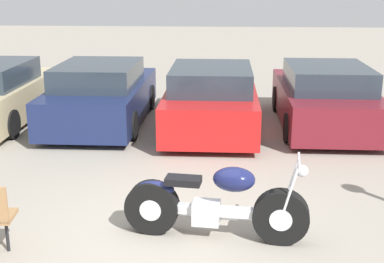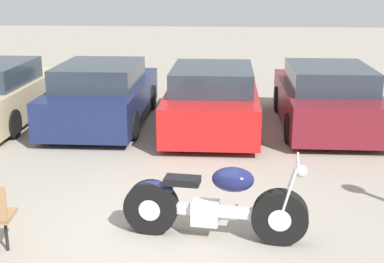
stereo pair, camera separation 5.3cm
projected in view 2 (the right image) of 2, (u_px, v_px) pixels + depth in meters
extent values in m
plane|color=gray|center=(168.00, 237.00, 6.76)|extent=(60.00, 60.00, 0.00)
cylinder|color=black|center=(280.00, 217.00, 6.52)|extent=(0.71, 0.28, 0.69)
cylinder|color=silver|center=(280.00, 217.00, 6.52)|extent=(0.30, 0.25, 0.28)
cylinder|color=black|center=(151.00, 207.00, 6.80)|extent=(0.71, 0.28, 0.69)
cylinder|color=silver|center=(151.00, 207.00, 6.80)|extent=(0.30, 0.25, 0.28)
cube|color=silver|center=(214.00, 211.00, 6.65)|extent=(1.24, 0.25, 0.12)
cube|color=silver|center=(205.00, 213.00, 6.68)|extent=(0.36, 0.28, 0.30)
ellipsoid|color=#191E4C|center=(233.00, 179.00, 6.49)|extent=(0.56, 0.41, 0.30)
cube|color=black|center=(182.00, 181.00, 6.62)|extent=(0.46, 0.29, 0.09)
ellipsoid|color=#191E4C|center=(155.00, 189.00, 6.72)|extent=(0.50, 0.25, 0.20)
cylinder|color=silver|center=(289.00, 193.00, 6.31)|extent=(0.22, 0.06, 0.74)
cylinder|color=silver|center=(289.00, 187.00, 6.48)|extent=(0.22, 0.06, 0.74)
cylinder|color=silver|center=(298.00, 161.00, 6.28)|extent=(0.10, 0.62, 0.03)
sphere|color=silver|center=(301.00, 171.00, 6.31)|extent=(0.15, 0.15, 0.15)
cylinder|color=silver|center=(190.00, 214.00, 6.88)|extent=(1.24, 0.22, 0.08)
cylinder|color=black|center=(53.00, 96.00, 13.36)|extent=(0.20, 0.60, 0.60)
cylinder|color=black|center=(12.00, 124.00, 10.83)|extent=(0.20, 0.60, 0.60)
cube|color=#19234C|center=(103.00, 100.00, 11.99)|extent=(1.88, 4.26, 0.77)
cube|color=#28333D|center=(99.00, 74.00, 11.57)|extent=(1.65, 2.21, 0.48)
cylinder|color=black|center=(81.00, 96.00, 13.37)|extent=(0.20, 0.60, 0.60)
cylinder|color=black|center=(151.00, 97.00, 13.25)|extent=(0.20, 0.60, 0.60)
cylinder|color=black|center=(46.00, 124.00, 10.84)|extent=(0.20, 0.60, 0.60)
cylinder|color=black|center=(132.00, 125.00, 10.72)|extent=(0.20, 0.60, 0.60)
cube|color=red|center=(212.00, 104.00, 11.56)|extent=(1.88, 4.26, 0.77)
cube|color=#28333D|center=(212.00, 78.00, 11.14)|extent=(1.65, 2.21, 0.48)
cylinder|color=black|center=(178.00, 100.00, 12.94)|extent=(0.20, 0.60, 0.60)
cylinder|color=black|center=(251.00, 101.00, 12.83)|extent=(0.20, 0.60, 0.60)
cylinder|color=black|center=(165.00, 130.00, 10.41)|extent=(0.20, 0.60, 0.60)
cylinder|color=black|center=(256.00, 132.00, 10.29)|extent=(0.20, 0.60, 0.60)
cube|color=maroon|center=(325.00, 103.00, 11.68)|extent=(1.88, 4.26, 0.77)
cube|color=#28333D|center=(329.00, 77.00, 11.26)|extent=(1.65, 2.21, 0.48)
cylinder|color=black|center=(279.00, 99.00, 13.06)|extent=(0.20, 0.60, 0.60)
cylinder|color=black|center=(352.00, 100.00, 12.95)|extent=(0.20, 0.60, 0.60)
cylinder|color=black|center=(290.00, 128.00, 10.53)|extent=(0.20, 0.60, 0.60)
cylinder|color=black|center=(381.00, 130.00, 10.42)|extent=(0.20, 0.60, 0.60)
cylinder|color=black|center=(6.00, 233.00, 6.37)|extent=(0.04, 0.04, 0.45)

